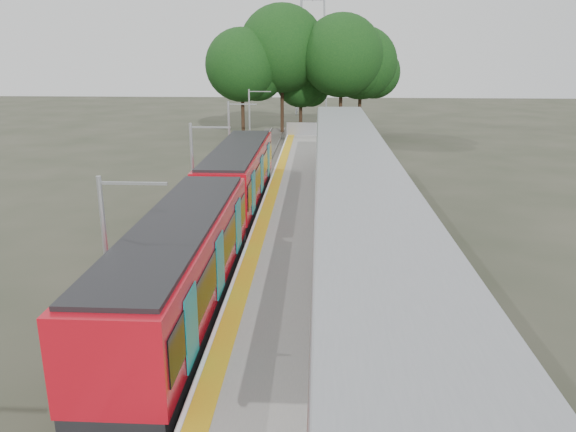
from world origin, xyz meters
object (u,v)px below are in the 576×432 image
object	(u,v)px
train	(217,208)
info_pillar_near	(378,269)
bench_mid	(362,256)
bench_near	(402,320)
litter_bin	(382,294)
info_pillar_far	(349,167)
bench_far	(351,176)

from	to	relation	value
train	info_pillar_near	xyz separation A→B (m)	(6.58, -6.56, -0.19)
info_pillar_near	bench_mid	bearing A→B (deg)	90.20
bench_near	litter_bin	xyz separation A→B (m)	(-0.38, 1.90, -0.05)
bench_mid	train	bearing A→B (deg)	163.27
info_pillar_near	info_pillar_far	distance (m)	17.01
train	info_pillar_near	distance (m)	9.29
info_pillar_far	litter_bin	xyz separation A→B (m)	(0.13, -18.05, -0.37)
bench_near	bench_mid	size ratio (longest dim) A/B	0.84
train	info_pillar_far	distance (m)	12.29
bench_near	bench_mid	world-z (taller)	bench_mid
train	bench_mid	size ratio (longest dim) A/B	15.81
bench_mid	bench_far	world-z (taller)	bench_mid
info_pillar_near	info_pillar_far	xyz separation A→B (m)	(-0.09, 17.01, -0.03)
train	info_pillar_far	xyz separation A→B (m)	(6.48, 10.44, -0.22)
bench_near	info_pillar_near	xyz separation A→B (m)	(-0.41, 2.94, 0.36)
info_pillar_near	litter_bin	xyz separation A→B (m)	(0.03, -1.04, -0.41)
train	bench_far	size ratio (longest dim) A/B	18.07
bench_far	litter_bin	distance (m)	16.82
bench_mid	litter_bin	distance (m)	3.00
bench_near	info_pillar_near	size ratio (longest dim) A/B	0.74
bench_far	bench_near	bearing A→B (deg)	-97.22
info_pillar_far	litter_bin	size ratio (longest dim) A/B	2.09
train	bench_near	size ratio (longest dim) A/B	18.78
train	bench_mid	distance (m)	7.74
bench_near	bench_far	bearing A→B (deg)	74.29
bench_far	info_pillar_near	world-z (taller)	info_pillar_near
info_pillar_far	bench_mid	bearing A→B (deg)	-82.45
train	bench_mid	xyz separation A→B (m)	(6.18, -4.64, -0.45)
train	info_pillar_far	size ratio (longest dim) A/B	14.42
bench_far	info_pillar_near	xyz separation A→B (m)	(0.03, -15.78, 0.33)
bench_near	info_pillar_far	world-z (taller)	info_pillar_far
train	bench_near	xyz separation A→B (m)	(6.98, -9.50, -0.55)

